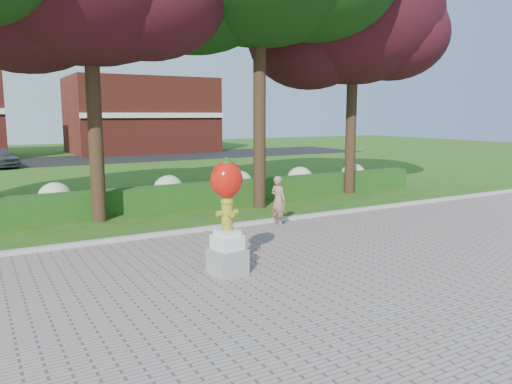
# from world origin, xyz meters

# --- Properties ---
(ground) EXTENTS (100.00, 100.00, 0.00)m
(ground) POSITION_xyz_m (0.00, 0.00, 0.00)
(ground) COLOR #225415
(ground) RESTS_ON ground
(walkway) EXTENTS (40.00, 14.00, 0.04)m
(walkway) POSITION_xyz_m (0.00, -4.00, 0.02)
(walkway) COLOR gray
(walkway) RESTS_ON ground
(curb) EXTENTS (40.00, 0.18, 0.15)m
(curb) POSITION_xyz_m (0.00, 3.00, 0.07)
(curb) COLOR #ADADA5
(curb) RESTS_ON ground
(lawn_hedge) EXTENTS (24.00, 0.70, 0.80)m
(lawn_hedge) POSITION_xyz_m (0.00, 7.00, 0.40)
(lawn_hedge) COLOR #1B4513
(lawn_hedge) RESTS_ON ground
(hydrangea_row) EXTENTS (20.10, 1.10, 0.99)m
(hydrangea_row) POSITION_xyz_m (0.57, 8.00, 0.55)
(hydrangea_row) COLOR #B4BD90
(hydrangea_row) RESTS_ON ground
(street) EXTENTS (50.00, 8.00, 0.02)m
(street) POSITION_xyz_m (0.00, 28.00, 0.01)
(street) COLOR black
(street) RESTS_ON ground
(building_right) EXTENTS (12.00, 8.00, 6.40)m
(building_right) POSITION_xyz_m (8.00, 34.00, 3.20)
(building_right) COLOR maroon
(building_right) RESTS_ON ground
(tree_far_right) EXTENTS (7.88, 6.72, 10.21)m
(tree_far_right) POSITION_xyz_m (8.40, 6.58, 6.97)
(tree_far_right) COLOR black
(tree_far_right) RESTS_ON ground
(hydrant_sculpture) EXTENTS (0.74, 0.74, 2.41)m
(hydrant_sculpture) POSITION_xyz_m (-0.91, -0.77, 1.32)
(hydrant_sculpture) COLOR gray
(hydrant_sculpture) RESTS_ON walkway
(woman) EXTENTS (0.47, 0.61, 1.47)m
(woman) POSITION_xyz_m (2.46, 2.60, 0.78)
(woman) COLOR #9D6B5A
(woman) RESTS_ON walkway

